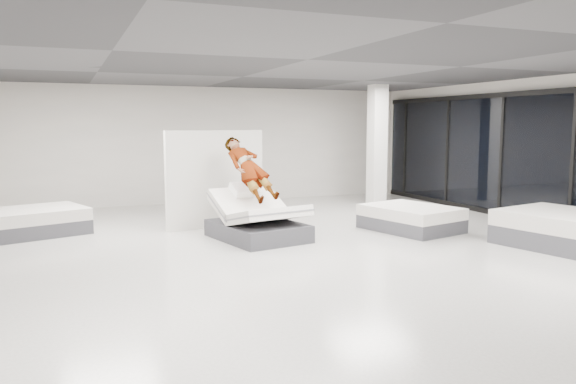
# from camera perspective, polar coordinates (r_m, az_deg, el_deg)

# --- Properties ---
(room) EXTENTS (14.00, 14.04, 3.20)m
(room) POSITION_cam_1_polar(r_m,az_deg,el_deg) (9.17, 1.99, 3.31)
(room) COLOR beige
(room) RESTS_ON ground
(hero_bed) EXTENTS (1.72, 2.07, 1.05)m
(hero_bed) POSITION_cam_1_polar(r_m,az_deg,el_deg) (10.67, -3.09, -3.00)
(hero_bed) COLOR #333337
(hero_bed) RESTS_ON floor
(person) EXTENTS (0.91, 1.52, 1.60)m
(person) POSITION_cam_1_polar(r_m,az_deg,el_deg) (10.82, -3.95, 1.45)
(person) COLOR slate
(person) RESTS_ON hero_bed
(remote) EXTENTS (0.08, 0.15, 0.08)m
(remote) POSITION_cam_1_polar(r_m,az_deg,el_deg) (10.66, -1.98, 0.23)
(remote) COLOR black
(remote) RESTS_ON person
(divider_panel) EXTENTS (2.22, 0.59, 2.05)m
(divider_panel) POSITION_cam_1_polar(r_m,az_deg,el_deg) (11.97, -7.34, 1.33)
(divider_panel) COLOR silver
(divider_panel) RESTS_ON floor
(flat_bed_right_far) EXTENTS (1.76, 2.09, 0.50)m
(flat_bed_right_far) POSITION_cam_1_polar(r_m,az_deg,el_deg) (11.83, 12.36, -2.63)
(flat_bed_right_far) COLOR #333337
(flat_bed_right_far) RESTS_ON floor
(flat_bed_right_near) EXTENTS (2.13, 2.57, 0.62)m
(flat_bed_right_near) POSITION_cam_1_polar(r_m,az_deg,el_deg) (11.09, 26.96, -3.53)
(flat_bed_right_near) COLOR #333337
(flat_bed_right_near) RESTS_ON floor
(flat_bed_left_far) EXTENTS (2.24, 1.94, 0.52)m
(flat_bed_left_far) POSITION_cam_1_polar(r_m,az_deg,el_deg) (12.21, -24.50, -2.75)
(flat_bed_left_far) COLOR #333337
(flat_bed_left_far) RESTS_ON floor
(column) EXTENTS (0.40, 0.40, 3.20)m
(column) POSITION_cam_1_polar(r_m,az_deg,el_deg) (15.01, 9.03, 4.61)
(column) COLOR silver
(column) RESTS_ON floor
(storefront_glazing) EXTENTS (0.12, 13.40, 2.92)m
(storefront_glazing) POSITION_cam_1_polar(r_m,az_deg,el_deg) (12.77, 27.02, 2.90)
(storefront_glazing) COLOR #1B202D
(storefront_glazing) RESTS_ON floor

